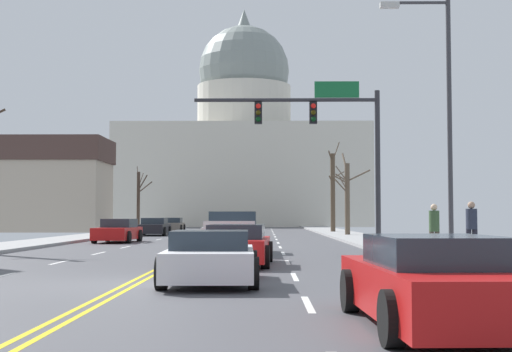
% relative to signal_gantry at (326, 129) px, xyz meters
% --- Properties ---
extents(ground, '(20.00, 180.00, 0.20)m').
position_rel_signal_gantry_xyz_m(ground, '(-5.42, -15.43, -5.10)').
color(ground, '#49494E').
extents(signal_gantry, '(7.91, 0.41, 7.02)m').
position_rel_signal_gantry_xyz_m(signal_gantry, '(0.00, 0.00, 0.00)').
color(signal_gantry, '#28282D').
rests_on(signal_gantry, ground).
extents(street_lamp_right, '(2.07, 0.24, 7.71)m').
position_rel_signal_gantry_xyz_m(street_lamp_right, '(2.52, -9.57, -0.43)').
color(street_lamp_right, '#333338').
rests_on(street_lamp_right, ground).
extents(capitol_building, '(32.04, 21.46, 29.66)m').
position_rel_signal_gantry_xyz_m(capitol_building, '(-5.42, 67.00, 4.45)').
color(capitol_building, beige).
rests_on(capitol_building, ground).
extents(pickup_truck_near_00, '(2.20, 5.24, 1.58)m').
position_rel_signal_gantry_xyz_m(pickup_truck_near_00, '(-3.84, -3.27, -4.40)').
color(pickup_truck_near_00, silver).
rests_on(pickup_truck_near_00, ground).
extents(sedan_near_01, '(2.11, 4.65, 1.18)m').
position_rel_signal_gantry_xyz_m(sedan_near_01, '(-3.42, -9.53, -4.56)').
color(sedan_near_01, '#B71414').
rests_on(sedan_near_01, ground).
extents(sedan_near_02, '(2.09, 4.31, 1.13)m').
position_rel_signal_gantry_xyz_m(sedan_near_02, '(-3.77, -15.21, -4.59)').
color(sedan_near_02, silver).
rests_on(sedan_near_02, ground).
extents(sedan_near_03, '(2.07, 4.76, 1.19)m').
position_rel_signal_gantry_xyz_m(sedan_near_03, '(-0.43, -21.13, -4.55)').
color(sedan_near_03, '#B71414').
rests_on(sedan_near_03, ground).
extents(sedan_oncoming_00, '(2.11, 4.47, 1.25)m').
position_rel_signal_gantry_xyz_m(sedan_oncoming_00, '(-10.44, 7.92, -4.53)').
color(sedan_oncoming_00, '#B71414').
rests_on(sedan_oncoming_00, ground).
extents(sedan_oncoming_01, '(2.08, 4.34, 1.25)m').
position_rel_signal_gantry_xyz_m(sedan_oncoming_01, '(-10.49, 20.77, -4.53)').
color(sedan_oncoming_01, black).
rests_on(sedan_oncoming_01, ground).
extents(sedan_oncoming_02, '(2.09, 4.66, 1.22)m').
position_rel_signal_gantry_xyz_m(sedan_oncoming_02, '(-10.68, 32.17, -4.54)').
color(sedan_oncoming_02, '#6B6056').
rests_on(sedan_oncoming_02, ground).
extents(flank_building_01, '(10.53, 7.08, 8.16)m').
position_rel_signal_gantry_xyz_m(flank_building_01, '(-21.67, 32.45, -0.98)').
color(flank_building_01, '#B2A38E').
rests_on(flank_building_01, ground).
extents(bare_tree_00, '(1.43, 1.83, 7.26)m').
position_rel_signal_gantry_xyz_m(bare_tree_00, '(2.85, 27.29, -1.74)').
color(bare_tree_00, '#4C3D2D').
rests_on(bare_tree_00, ground).
extents(bare_tree_01, '(1.59, 1.44, 5.92)m').
position_rel_signal_gantry_xyz_m(bare_tree_01, '(-14.29, 36.19, -2.16)').
color(bare_tree_01, '#423328').
rests_on(bare_tree_01, ground).
extents(bare_tree_02, '(2.59, 2.10, 5.62)m').
position_rel_signal_gantry_xyz_m(bare_tree_02, '(2.97, 18.25, -2.35)').
color(bare_tree_02, brown).
rests_on(bare_tree_02, ground).
extents(pedestrian_00, '(0.35, 0.34, 1.72)m').
position_rel_signal_gantry_xyz_m(pedestrian_00, '(3.65, -8.60, -4.02)').
color(pedestrian_00, black).
rests_on(pedestrian_00, ground).
extents(pedestrian_01, '(0.35, 0.34, 1.68)m').
position_rel_signal_gantry_xyz_m(pedestrian_01, '(2.98, -6.63, -4.05)').
color(pedestrian_01, '#4C4238').
rests_on(pedestrian_01, ground).
extents(bicycle_parked, '(0.12, 1.77, 0.85)m').
position_rel_signal_gantry_xyz_m(bicycle_parked, '(2.54, -13.72, -4.63)').
color(bicycle_parked, black).
rests_on(bicycle_parked, ground).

